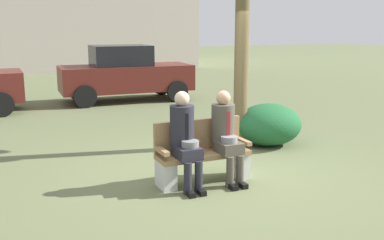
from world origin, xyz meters
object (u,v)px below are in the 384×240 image
Objects in this scene: shrub_near_bench at (269,124)px; seated_man_right at (226,132)px; parked_car_far at (125,73)px; park_bench at (202,155)px; seated_man_left at (185,135)px.

seated_man_right is at bearing -140.08° from shrub_near_bench.
seated_man_right is at bearing -95.12° from parked_car_far.
seated_man_right is 0.33× the size of parked_car_far.
park_bench reaches higher than shrub_near_bench.
shrub_near_bench is 0.32× the size of parked_car_far.
seated_man_right reaches higher than shrub_near_bench.
seated_man_left is at bearing -99.93° from parked_car_far.
park_bench is 7.54m from parked_car_far.
seated_man_left is 0.34× the size of parked_car_far.
seated_man_left is 1.07× the size of shrub_near_bench.
park_bench is at bearing 20.13° from seated_man_left.
shrub_near_bench is at bearing 39.92° from seated_man_right.
park_bench is 2.45m from shrub_near_bench.
shrub_near_bench is at bearing 31.31° from seated_man_left.
seated_man_right is at bearing -0.24° from seated_man_left.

